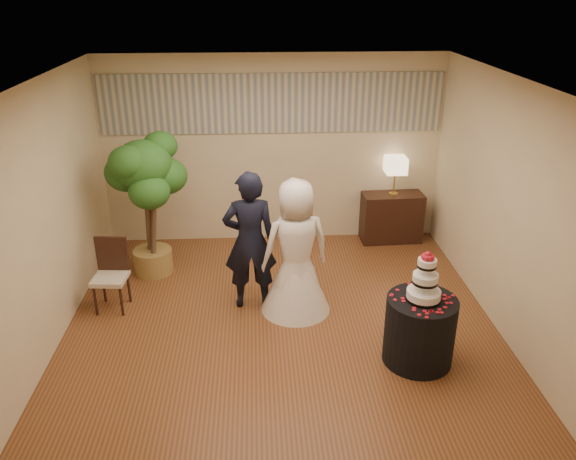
{
  "coord_description": "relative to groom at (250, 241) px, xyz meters",
  "views": [
    {
      "loc": [
        -0.25,
        -5.55,
        3.71
      ],
      "look_at": [
        0.1,
        0.4,
        1.05
      ],
      "focal_mm": 35.0,
      "sensor_mm": 36.0,
      "label": 1
    }
  ],
  "objects": [
    {
      "name": "ceiling",
      "position": [
        0.35,
        -0.51,
        1.93
      ],
      "size": [
        5.0,
        5.0,
        0.0
      ],
      "primitive_type": "cube",
      "color": "white",
      "rests_on": "wall_back"
    },
    {
      "name": "wall_left",
      "position": [
        -2.15,
        -0.51,
        0.53
      ],
      "size": [
        0.06,
        5.0,
        2.8
      ],
      "primitive_type": "cube",
      "color": "beige",
      "rests_on": "ground"
    },
    {
      "name": "table_lamp",
      "position": [
        2.15,
        1.77,
        0.18
      ],
      "size": [
        0.3,
        0.3,
        0.58
      ],
      "primitive_type": null,
      "color": "beige",
      "rests_on": "console"
    },
    {
      "name": "console",
      "position": [
        2.15,
        1.77,
        -0.49
      ],
      "size": [
        0.93,
        0.44,
        0.76
      ],
      "primitive_type": "cube",
      "rotation": [
        0.0,
        0.0,
        0.04
      ],
      "color": "black",
      "rests_on": "floor"
    },
    {
      "name": "wedding_cake",
      "position": [
        1.76,
        -1.23,
        0.14
      ],
      "size": [
        0.35,
        0.35,
        0.55
      ],
      "primitive_type": null,
      "color": "white",
      "rests_on": "cake_table"
    },
    {
      "name": "ficus_tree",
      "position": [
        -1.35,
        0.93,
        0.12
      ],
      "size": [
        1.32,
        1.32,
        1.97
      ],
      "primitive_type": null,
      "rotation": [
        0.0,
        0.0,
        2.25
      ],
      "color": "#285F20",
      "rests_on": "floor"
    },
    {
      "name": "floor",
      "position": [
        0.35,
        -0.51,
        -0.87
      ],
      "size": [
        5.0,
        5.0,
        0.0
      ],
      "primitive_type": "cube",
      "color": "brown",
      "rests_on": "ground"
    },
    {
      "name": "wall_right",
      "position": [
        2.85,
        -0.51,
        0.53
      ],
      "size": [
        0.06,
        5.0,
        2.8
      ],
      "primitive_type": "cube",
      "color": "beige",
      "rests_on": "ground"
    },
    {
      "name": "side_chair",
      "position": [
        -1.7,
        0.0,
        -0.43
      ],
      "size": [
        0.44,
        0.46,
        0.89
      ],
      "primitive_type": null,
      "rotation": [
        0.0,
        0.0,
        -0.09
      ],
      "color": "black",
      "rests_on": "floor"
    },
    {
      "name": "mural_border",
      "position": [
        0.35,
        1.97,
        1.23
      ],
      "size": [
        4.9,
        0.02,
        0.85
      ],
      "primitive_type": "cube",
      "color": "#99998C",
      "rests_on": "wall_back"
    },
    {
      "name": "bride",
      "position": [
        0.54,
        -0.14,
        -0.03
      ],
      "size": [
        1.02,
        1.02,
        1.67
      ],
      "primitive_type": "imported",
      "rotation": [
        0.0,
        0.0,
        3.38
      ],
      "color": "white",
      "rests_on": "floor"
    },
    {
      "name": "cake_table",
      "position": [
        1.76,
        -1.23,
        -0.5
      ],
      "size": [
        0.95,
        0.95,
        0.74
      ],
      "primitive_type": "cylinder",
      "rotation": [
        0.0,
        0.0,
        0.38
      ],
      "color": "black",
      "rests_on": "floor"
    },
    {
      "name": "wall_back",
      "position": [
        0.35,
        1.99,
        0.53
      ],
      "size": [
        5.0,
        0.06,
        2.8
      ],
      "primitive_type": "cube",
      "color": "beige",
      "rests_on": "ground"
    },
    {
      "name": "wall_front",
      "position": [
        0.35,
        -3.01,
        0.53
      ],
      "size": [
        5.0,
        0.06,
        2.8
      ],
      "primitive_type": "cube",
      "color": "beige",
      "rests_on": "ground"
    },
    {
      "name": "groom",
      "position": [
        0.0,
        0.0,
        0.0
      ],
      "size": [
        0.66,
        0.45,
        1.74
      ],
      "primitive_type": "imported",
      "rotation": [
        0.0,
        0.0,
        3.19
      ],
      "color": "black",
      "rests_on": "floor"
    }
  ]
}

